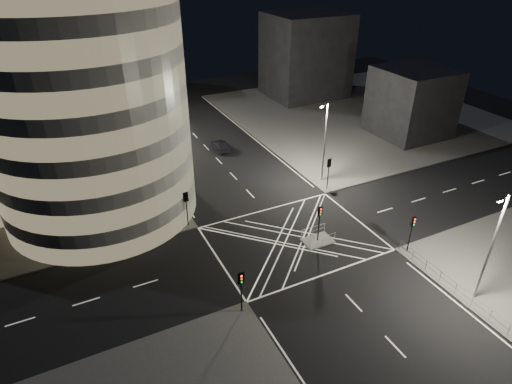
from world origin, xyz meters
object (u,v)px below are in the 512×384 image
traffic_signal_nl (241,285)px  street_lamp_left_far (129,110)px  street_lamp_right_near (491,245)px  sedan (220,146)px  traffic_signal_fl (186,203)px  street_lamp_left_near (163,161)px  traffic_signal_nr (412,227)px  traffic_signal_island (320,217)px  street_lamp_right_far (325,140)px  central_island (317,241)px  traffic_signal_fr (329,168)px

traffic_signal_nl → street_lamp_left_far: (-0.64, 36.80, 2.63)m
street_lamp_right_near → sedan: street_lamp_right_near is taller
traffic_signal_fl → street_lamp_left_near: 5.86m
traffic_signal_nr → traffic_signal_island: bearing=142.1°
traffic_signal_fl → street_lamp_right_far: size_ratio=0.40×
traffic_signal_fl → street_lamp_right_far: bearing=6.9°
street_lamp_right_near → sedan: 38.34m
sedan → street_lamp_left_near: bearing=47.0°
traffic_signal_fl → traffic_signal_nl: bearing=-90.0°
traffic_signal_nr → street_lamp_left_near: bearing=134.1°
central_island → sedan: 24.72m
street_lamp_left_far → sedan: (10.99, -6.80, -4.87)m
traffic_signal_nl → traffic_signal_nr: size_ratio=1.00×
traffic_signal_fr → street_lamp_right_near: (0.64, -20.80, 2.63)m
street_lamp_left_near → traffic_signal_nl: bearing=-88.1°
street_lamp_right_far → street_lamp_left_near: bearing=171.0°
central_island → street_lamp_left_near: street_lamp_left_near is taller
central_island → sedan: (-0.45, 24.70, 0.60)m
traffic_signal_fr → traffic_signal_nr: bearing=-90.0°
traffic_signal_fl → traffic_signal_nl: 13.60m
traffic_signal_island → street_lamp_right_far: bearing=54.7°
traffic_signal_fr → street_lamp_right_near: 20.97m
traffic_signal_nl → street_lamp_right_far: size_ratio=0.40×
central_island → traffic_signal_fr: (6.80, 8.30, 2.84)m
traffic_signal_nl → traffic_signal_fl: bearing=90.0°
street_lamp_left_far → traffic_signal_nr: bearing=-63.6°
central_island → street_lamp_right_far: (7.44, 10.50, 5.47)m
traffic_signal_nr → street_lamp_right_near: 7.69m
traffic_signal_nr → street_lamp_left_near: 26.32m
traffic_signal_island → street_lamp_left_near: street_lamp_left_near is taller
traffic_signal_nl → traffic_signal_fr: size_ratio=1.00×
traffic_signal_nl → street_lamp_left_near: bearing=91.9°
traffic_signal_nr → street_lamp_left_far: bearing=116.4°
traffic_signal_island → street_lamp_left_near: (-11.44, 13.50, 2.63)m
traffic_signal_fr → street_lamp_left_near: (-18.24, 5.20, 2.63)m
central_island → traffic_signal_fl: traffic_signal_fl is taller
central_island → traffic_signal_island: traffic_signal_island is taller
central_island → sedan: bearing=91.0°
street_lamp_left_far → sedan: 13.81m
street_lamp_right_far → street_lamp_right_near: same height
street_lamp_left_near → street_lamp_right_near: bearing=-54.0°
traffic_signal_fr → traffic_signal_nl: bearing=-142.3°
central_island → traffic_signal_nl: bearing=-153.9°
traffic_signal_fl → traffic_signal_island: 13.62m
central_island → traffic_signal_nl: size_ratio=0.75×
traffic_signal_fl → sedan: size_ratio=0.98×
traffic_signal_nl → street_lamp_left_near: street_lamp_left_near is taller
traffic_signal_island → street_lamp_right_far: 13.13m
street_lamp_left_near → street_lamp_right_near: (18.87, -26.00, 0.00)m
traffic_signal_nl → traffic_signal_fr: bearing=37.7°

